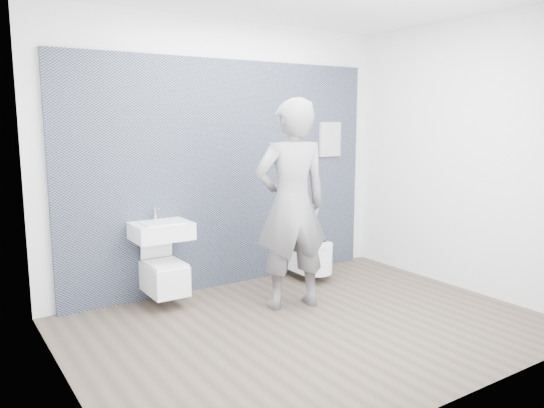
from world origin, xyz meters
TOP-DOWN VIEW (x-y plane):
  - ground at (0.00, 0.00)m, footprint 4.00×4.00m
  - room_shell at (0.00, 0.00)m, footprint 4.00×4.00m
  - tile_wall at (0.00, 1.47)m, footprint 3.60×0.06m
  - washbasin at (-0.85, 1.24)m, footprint 0.54×0.41m
  - toilet_square at (-0.85, 1.20)m, footprint 0.34×0.49m
  - toilet_rounded at (0.85, 1.12)m, footprint 0.37×0.63m
  - info_placard at (1.37, 1.43)m, footprint 0.30×0.03m
  - visitor at (0.16, 0.51)m, footprint 0.81×0.62m

SIDE VIEW (x-z plane):
  - ground at x=0.00m, z-range 0.00..0.00m
  - tile_wall at x=0.00m, z-range -1.20..1.20m
  - info_placard at x=1.37m, z-range -0.20..0.20m
  - toilet_rounded at x=0.85m, z-range 0.09..0.43m
  - toilet_square at x=-0.85m, z-range -0.04..0.63m
  - washbasin at x=-0.85m, z-range 0.53..0.94m
  - visitor at x=0.16m, z-range 0.00..1.98m
  - room_shell at x=0.00m, z-range -0.26..3.74m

